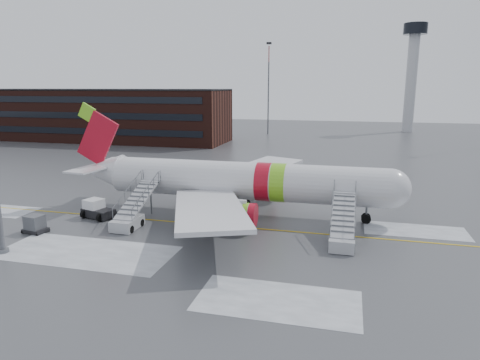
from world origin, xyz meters
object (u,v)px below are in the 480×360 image
(airliner, at_px, (236,181))
(uld_container, at_px, (35,225))
(airstair_fwd, at_px, (342,232))
(airstair_aft, at_px, (131,215))
(pushback_tug, at_px, (97,210))

(airliner, relative_size, uld_container, 16.51)
(airstair_fwd, distance_m, airstair_aft, 19.25)
(airstair_aft, height_order, pushback_tug, airstair_aft)
(airstair_fwd, height_order, airstair_aft, same)
(airstair_fwd, relative_size, pushback_tug, 2.18)
(uld_container, bearing_deg, airliner, 32.78)
(airstair_aft, bearing_deg, airliner, 37.84)
(airliner, distance_m, pushback_tug, 14.23)
(airstair_aft, relative_size, pushback_tug, 2.18)
(pushback_tug, bearing_deg, airstair_fwd, -4.04)
(airstair_aft, bearing_deg, pushback_tug, 160.23)
(airliner, xyz_separation_m, airstair_fwd, (10.84, -6.54, -2.35))
(airliner, xyz_separation_m, uld_container, (-15.92, -10.26, -2.67))
(airliner, relative_size, airstair_aft, 4.55)
(airstair_fwd, bearing_deg, airstair_aft, 180.00)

